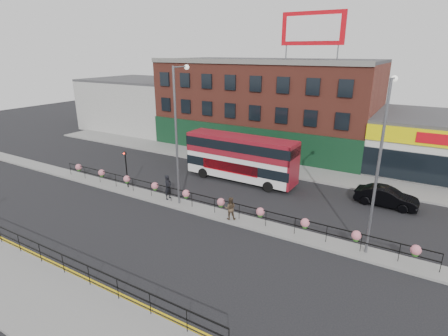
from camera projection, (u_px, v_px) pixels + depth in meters
The scene contains 18 objects.
ground at pixel (203, 211), 25.69m from camera, with size 120.00×120.00×0.00m, color black.
south_pavement at pixel (56, 309), 15.89m from camera, with size 60.00×4.00×0.15m, color gray.
north_pavement at pixel (269, 166), 35.45m from camera, with size 60.00×4.00×0.15m, color gray.
median at pixel (203, 210), 25.67m from camera, with size 60.00×1.60×0.15m, color gray.
yellow_line_inner at pixel (97, 283), 17.79m from camera, with size 60.00×0.10×0.01m, color gold.
yellow_line_outer at pixel (94, 285), 17.64m from camera, with size 60.00×0.10×0.01m, color gold.
brick_building at pixel (267, 104), 42.25m from camera, with size 25.00×12.21×10.30m.
warehouse_west at pixel (143, 104), 52.55m from camera, with size 15.50×12.00×7.30m.
billboard at pixel (313, 28), 32.48m from camera, with size 6.00×0.29×4.40m.
median_railing at pixel (203, 198), 25.36m from camera, with size 30.04×0.56×1.23m.
south_railing at pixel (62, 259), 18.12m from camera, with size 20.04×0.05×1.12m.
double_decker_bus at pixel (241, 154), 30.94m from camera, with size 10.23×2.69×4.12m.
car at pixel (386, 197), 26.37m from camera, with size 4.53×1.76×1.47m, color black.
pedestrian_a at pixel (168, 187), 27.19m from camera, with size 0.53×0.76×1.97m, color black.
pedestrian_b at pixel (230, 208), 23.94m from camera, with size 0.99×0.91×1.62m, color #4A3A29.
lamp_column_west at pixel (178, 125), 25.02m from camera, with size 0.36×1.78×10.14m.
lamp_column_east at pixel (381, 154), 18.57m from camera, with size 0.35×1.73×9.85m.
traffic_light_median at pixel (126, 161), 29.09m from camera, with size 0.15×0.28×3.65m.
Camera 1 is at (13.22, -19.27, 11.24)m, focal length 28.00 mm.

